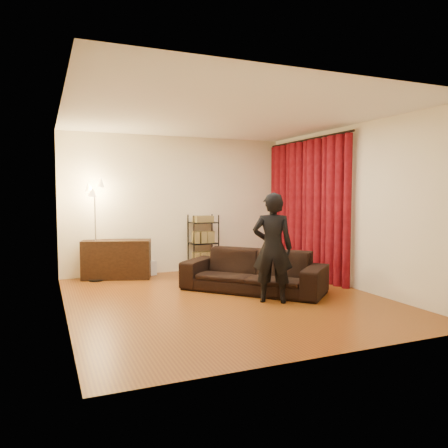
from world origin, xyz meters
name	(u,v)px	position (x,y,z in m)	size (l,w,h in m)	color
floor	(226,299)	(0.00, 0.00, 0.00)	(5.00, 5.00, 0.00)	brown
ceiling	(226,116)	(0.00, 0.00, 2.70)	(5.00, 5.00, 0.00)	white
wall_back	(177,205)	(0.00, 2.50, 1.35)	(5.00, 5.00, 0.00)	#F9EFCD
wall_front	(329,217)	(0.00, -2.50, 1.35)	(5.00, 5.00, 0.00)	#F9EFCD
wall_left	(63,211)	(-2.25, 0.00, 1.35)	(5.00, 5.00, 0.00)	#F9EFCD
wall_right	(349,207)	(2.25, 0.00, 1.35)	(5.00, 5.00, 0.00)	#F9EFCD
curtain_rod	(308,140)	(2.15, 1.12, 2.58)	(0.04, 0.04, 2.65)	black
curtain	(306,209)	(2.13, 1.12, 1.28)	(0.22, 2.65, 2.55)	maroon
sofa	(253,271)	(0.61, 0.30, 0.33)	(2.26, 0.88, 0.66)	black
person	(272,248)	(0.55, -0.43, 0.79)	(0.58, 0.38, 1.58)	black
media_cabinet	(117,259)	(-1.25, 2.23, 0.36)	(1.22, 0.46, 0.71)	black
storage_boxes	(146,268)	(-0.69, 2.31, 0.14)	(0.34, 0.27, 0.28)	silver
wire_shelf	(203,243)	(0.48, 2.28, 0.57)	(0.52, 0.36, 1.14)	black
floor_lamp	(95,232)	(-1.63, 2.14, 0.89)	(0.32, 0.32, 1.78)	silver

